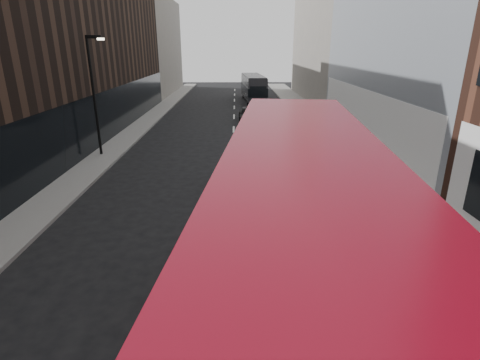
{
  "coord_description": "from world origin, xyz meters",
  "views": [
    {
      "loc": [
        0.21,
        -4.84,
        6.53
      ],
      "look_at": [
        0.33,
        6.43,
        2.5
      ],
      "focal_mm": 28.0,
      "sensor_mm": 36.0,
      "label": 1
    }
  ],
  "objects_px": {
    "car_a": "(242,177)",
    "car_c": "(248,115)",
    "car_b": "(272,142)",
    "red_bus": "(299,256)",
    "street_lamp": "(94,88)",
    "grey_bus": "(253,87)"
  },
  "relations": [
    {
      "from": "car_a",
      "to": "red_bus",
      "type": "bearing_deg",
      "value": -89.55
    },
    {
      "from": "red_bus",
      "to": "grey_bus",
      "type": "bearing_deg",
      "value": 94.85
    },
    {
      "from": "car_a",
      "to": "car_c",
      "type": "bearing_deg",
      "value": 82.91
    },
    {
      "from": "street_lamp",
      "to": "car_a",
      "type": "xyz_separation_m",
      "value": [
        8.72,
        -6.0,
        -3.52
      ]
    },
    {
      "from": "car_b",
      "to": "red_bus",
      "type": "bearing_deg",
      "value": -98.85
    },
    {
      "from": "street_lamp",
      "to": "grey_bus",
      "type": "bearing_deg",
      "value": 67.24
    },
    {
      "from": "car_a",
      "to": "grey_bus",
      "type": "bearing_deg",
      "value": 82.13
    },
    {
      "from": "street_lamp",
      "to": "red_bus",
      "type": "xyz_separation_m",
      "value": [
        9.63,
        -16.62,
        -1.43
      ]
    },
    {
      "from": "red_bus",
      "to": "car_b",
      "type": "xyz_separation_m",
      "value": [
        1.13,
        17.61,
        -2.12
      ]
    },
    {
      "from": "red_bus",
      "to": "car_b",
      "type": "height_order",
      "value": "red_bus"
    },
    {
      "from": "red_bus",
      "to": "car_a",
      "type": "height_order",
      "value": "red_bus"
    },
    {
      "from": "car_b",
      "to": "car_c",
      "type": "xyz_separation_m",
      "value": [
        -1.22,
        10.61,
        -0.02
      ]
    },
    {
      "from": "street_lamp",
      "to": "car_c",
      "type": "xyz_separation_m",
      "value": [
        9.54,
        11.6,
        -3.57
      ]
    },
    {
      "from": "grey_bus",
      "to": "red_bus",
      "type": "bearing_deg",
      "value": -95.21
    },
    {
      "from": "street_lamp",
      "to": "car_c",
      "type": "relative_size",
      "value": 1.66
    },
    {
      "from": "red_bus",
      "to": "car_c",
      "type": "xyz_separation_m",
      "value": [
        -0.09,
        28.22,
        -2.14
      ]
    },
    {
      "from": "street_lamp",
      "to": "car_c",
      "type": "distance_m",
      "value": 15.44
    },
    {
      "from": "car_a",
      "to": "car_c",
      "type": "xyz_separation_m",
      "value": [
        0.82,
        17.6,
        -0.05
      ]
    },
    {
      "from": "red_bus",
      "to": "grey_bus",
      "type": "relative_size",
      "value": 1.25
    },
    {
      "from": "car_b",
      "to": "car_c",
      "type": "height_order",
      "value": "car_b"
    },
    {
      "from": "car_b",
      "to": "street_lamp",
      "type": "bearing_deg",
      "value": -179.92
    },
    {
      "from": "grey_bus",
      "to": "car_b",
      "type": "relative_size",
      "value": 2.6
    }
  ]
}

